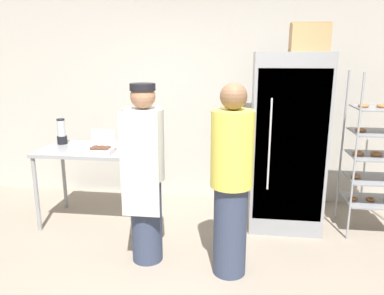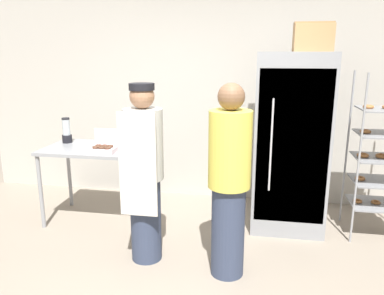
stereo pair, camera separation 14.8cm
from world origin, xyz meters
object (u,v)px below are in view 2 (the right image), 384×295
Objects in this scene: person_baker at (144,172)px; person_customer at (229,182)px; refrigerator at (290,143)px; blender_pitcher at (67,132)px; cardboard_storage_box at (313,37)px; donut_box at (103,148)px; baking_rack at (382,157)px.

person_customer is at bearing -8.64° from person_baker.
person_customer is at bearing -117.50° from refrigerator.
cardboard_storage_box is at bearing -0.16° from blender_pitcher.
blender_pitcher is 0.18× the size of person_customer.
person_customer reaches higher than blender_pitcher.
person_baker is at bearing -148.70° from cardboard_storage_box.
refrigerator reaches higher than person_customer.
donut_box is 0.70m from blender_pitcher.
refrigerator is 6.45× the size of blender_pitcher.
baking_rack is at bearing 0.14° from blender_pitcher.
person_customer is at bearing -26.07° from donut_box.
baking_rack is at bearing 22.16° from person_baker.
cardboard_storage_box reaches higher than refrigerator.
person_customer is (0.77, -0.12, -0.00)m from person_baker.
donut_box is 1.56m from person_customer.
baking_rack is at bearing 34.82° from person_customer.
cardboard_storage_box reaches higher than person_customer.
baking_rack is at bearing 7.09° from donut_box.
cardboard_storage_box is (2.12, 0.35, 1.14)m from donut_box.
donut_box is at bearing 153.93° from person_customer.
person_baker is at bearing -143.94° from refrigerator.
donut_box is at bearing -30.27° from blender_pitcher.
person_customer is (-0.73, -1.03, -1.20)m from cardboard_storage_box.
baking_rack is 2.93m from donut_box.
donut_box is (-2.90, -0.36, 0.06)m from baking_rack.
cardboard_storage_box is (2.73, -0.01, 1.05)m from blender_pitcher.
cardboard_storage_box reaches higher than blender_pitcher.
person_baker is at bearing -36.81° from blender_pitcher.
cardboard_storage_box is 0.23× the size of person_baker.
blender_pitcher is (-3.51, -0.01, 0.15)m from baking_rack.
refrigerator is 1.24m from person_customer.
refrigerator is 5.02× the size of cardboard_storage_box.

